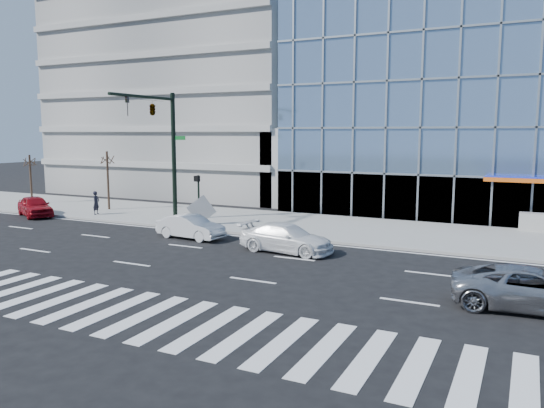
{
  "coord_description": "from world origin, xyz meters",
  "views": [
    {
      "loc": [
        9.42,
        -21.58,
        5.68
      ],
      "look_at": [
        -2.59,
        3.0,
        1.99
      ],
      "focal_mm": 35.0,
      "sensor_mm": 36.0,
      "label": 1
    }
  ],
  "objects": [
    {
      "name": "ramp_block",
      "position": [
        -6.0,
        18.0,
        3.0
      ],
      "size": [
        6.0,
        8.0,
        6.0
      ],
      "primitive_type": "cube",
      "color": "gray",
      "rests_on": "ground"
    },
    {
      "name": "white_suv",
      "position": [
        -0.89,
        1.1,
        0.68
      ],
      "size": [
        4.79,
        2.24,
        1.35
      ],
      "primitive_type": "imported",
      "rotation": [
        0.0,
        0.0,
        1.49
      ],
      "color": "white",
      "rests_on": "ground"
    },
    {
      "name": "tilted_panel",
      "position": [
        -8.32,
        5.0,
        1.06
      ],
      "size": [
        1.66,
        0.86,
        1.82
      ],
      "primitive_type": "cube",
      "rotation": [
        0.0,
        0.93,
        0.46
      ],
      "color": "#9F9F9F",
      "rests_on": "sidewalk"
    },
    {
      "name": "parking_garage",
      "position": [
        -20.0,
        26.0,
        10.0
      ],
      "size": [
        24.0,
        24.0,
        20.0
      ],
      "primitive_type": "cube",
      "color": "gray",
      "rests_on": "ground"
    },
    {
      "name": "red_sedan",
      "position": [
        -20.86,
        3.48,
        0.7
      ],
      "size": [
        4.4,
        3.32,
        1.4
      ],
      "primitive_type": "imported",
      "rotation": [
        0.0,
        0.0,
        1.1
      ],
      "color": "maroon",
      "rests_on": "ground"
    },
    {
      "name": "white_sedan",
      "position": [
        -6.89,
        1.8,
        0.64
      ],
      "size": [
        4.01,
        1.74,
        1.28
      ],
      "primitive_type": "imported",
      "rotation": [
        0.0,
        0.0,
        1.47
      ],
      "color": "silver",
      "rests_on": "ground"
    },
    {
      "name": "pedestrian",
      "position": [
        -17.01,
        5.24,
        0.95
      ],
      "size": [
        0.48,
        0.64,
        1.59
      ],
      "primitive_type": "imported",
      "rotation": [
        0.0,
        0.0,
        1.75
      ],
      "color": "black",
      "rests_on": "sidewalk"
    },
    {
      "name": "silver_suv",
      "position": [
        9.72,
        -3.05,
        0.7
      ],
      "size": [
        5.17,
        2.67,
        1.39
      ],
      "primitive_type": "imported",
      "rotation": [
        0.0,
        0.0,
        1.64
      ],
      "color": "#AAAAAF",
      "rests_on": "ground"
    },
    {
      "name": "tower_far_mid",
      "position": [
        -58.0,
        64.0,
        30.0
      ],
      "size": [
        13.0,
        13.0,
        60.0
      ],
      "primitive_type": "cube",
      "color": "slate",
      "rests_on": "ground"
    },
    {
      "name": "ground",
      "position": [
        0.0,
        0.0,
        0.0
      ],
      "size": [
        160.0,
        160.0,
        0.0
      ],
      "primitive_type": "plane",
      "color": "black",
      "rests_on": "ground"
    },
    {
      "name": "ped_signal_post",
      "position": [
        -8.5,
        4.94,
        2.14
      ],
      "size": [
        0.3,
        0.33,
        3.0
      ],
      "color": "black",
      "rests_on": "sidewalk"
    },
    {
      "name": "tower_backdrop",
      "position": [
        -30.0,
        70.0,
        24.0
      ],
      "size": [
        14.0,
        14.0,
        48.0
      ],
      "primitive_type": "cube",
      "color": "gray",
      "rests_on": "ground"
    },
    {
      "name": "street_tree_far",
      "position": [
        -26.0,
        7.5,
        3.45
      ],
      "size": [
        1.1,
        1.1,
        3.87
      ],
      "color": "#332319",
      "rests_on": "sidewalk"
    },
    {
      "name": "traffic_signal",
      "position": [
        -11.0,
        4.57,
        6.16
      ],
      "size": [
        1.14,
        5.74,
        8.0
      ],
      "color": "black",
      "rests_on": "sidewalk"
    },
    {
      "name": "street_tree_near",
      "position": [
        -18.0,
        7.5,
        3.78
      ],
      "size": [
        1.1,
        1.1,
        4.23
      ],
      "color": "#332319",
      "rests_on": "sidewalk"
    },
    {
      "name": "sidewalk",
      "position": [
        0.0,
        8.0,
        0.07
      ],
      "size": [
        120.0,
        8.0,
        0.15
      ],
      "primitive_type": "cube",
      "color": "gray",
      "rests_on": "ground"
    }
  ]
}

